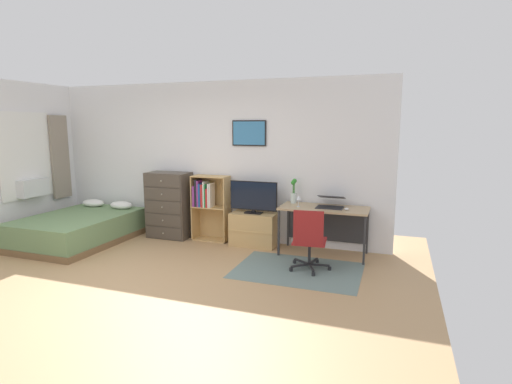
{
  "coord_description": "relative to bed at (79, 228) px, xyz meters",
  "views": [
    {
      "loc": [
        3.06,
        -3.87,
        1.95
      ],
      "look_at": [
        1.15,
        1.5,
        1.01
      ],
      "focal_mm": 28.15,
      "sensor_mm": 36.0,
      "label": 1
    }
  ],
  "objects": [
    {
      "name": "tv_stand",
      "position": [
        2.88,
        0.79,
        0.04
      ],
      "size": [
        0.75,
        0.41,
        0.55
      ],
      "color": "tan",
      "rests_on": "ground_plane"
    },
    {
      "name": "wall_back_with_posters",
      "position": [
        2.01,
        1.05,
        1.12
      ],
      "size": [
        6.12,
        0.09,
        2.7
      ],
      "color": "white",
      "rests_on": "ground_plane"
    },
    {
      "name": "bed",
      "position": [
        0.0,
        0.0,
        0.0
      ],
      "size": [
        1.45,
        1.99,
        0.59
      ],
      "rotation": [
        0.0,
        0.0,
        0.0
      ],
      "color": "brown",
      "rests_on": "ground_plane"
    },
    {
      "name": "wine_glass",
      "position": [
        3.67,
        0.61,
        0.64
      ],
      "size": [
        0.07,
        0.07,
        0.18
      ],
      "color": "silver",
      "rests_on": "desk"
    },
    {
      "name": "laptop",
      "position": [
        4.13,
        0.75,
        0.57
      ],
      "size": [
        0.4,
        0.43,
        0.17
      ],
      "rotation": [
        0.0,
        0.0,
        -0.0
      ],
      "color": "#333338",
      "rests_on": "desk"
    },
    {
      "name": "computer_mouse",
      "position": [
        4.39,
        0.6,
        0.52
      ],
      "size": [
        0.06,
        0.1,
        0.03
      ],
      "primitive_type": "ellipsoid",
      "color": "silver",
      "rests_on": "desk"
    },
    {
      "name": "television",
      "position": [
        2.88,
        0.77,
        0.57
      ],
      "size": [
        0.8,
        0.16,
        0.53
      ],
      "color": "black",
      "rests_on": "tv_stand"
    },
    {
      "name": "bamboo_vase",
      "position": [
        3.52,
        0.87,
        0.7
      ],
      "size": [
        0.09,
        0.1,
        0.39
      ],
      "color": "silver",
      "rests_on": "desk"
    },
    {
      "name": "office_chair",
      "position": [
        3.99,
        -0.09,
        0.22
      ],
      "size": [
        0.57,
        0.58,
        0.86
      ],
      "rotation": [
        0.0,
        0.0,
        0.1
      ],
      "color": "#232326",
      "rests_on": "ground_plane"
    },
    {
      "name": "area_rug",
      "position": [
        3.85,
        -0.12,
        -0.23
      ],
      "size": [
        1.7,
        1.2,
        0.01
      ],
      "primitive_type": "cube",
      "color": "slate",
      "rests_on": "ground_plane"
    },
    {
      "name": "bookshelf",
      "position": [
        2.02,
        0.84,
        0.43
      ],
      "size": [
        0.63,
        0.3,
        1.12
      ],
      "color": "tan",
      "rests_on": "ground_plane"
    },
    {
      "name": "dresser",
      "position": [
        1.3,
        0.78,
        0.34
      ],
      "size": [
        0.75,
        0.46,
        1.16
      ],
      "color": "#4C4238",
      "rests_on": "ground_plane"
    },
    {
      "name": "desk",
      "position": [
        4.05,
        0.77,
        0.37
      ],
      "size": [
        1.32,
        0.61,
        0.74
      ],
      "color": "tan",
      "rests_on": "ground_plane"
    },
    {
      "name": "ground_plane",
      "position": [
        2.0,
        -1.38,
        -0.24
      ],
      "size": [
        7.2,
        7.2,
        0.0
      ],
      "primitive_type": "plane",
      "color": "tan"
    }
  ]
}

